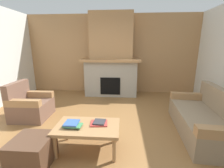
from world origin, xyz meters
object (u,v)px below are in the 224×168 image
(armchair, at_px, (30,106))
(ottoman, at_px, (32,151))
(couch, at_px, (205,119))
(coffee_table, at_px, (87,129))
(fireplace, at_px, (111,61))

(armchair, bearing_deg, ottoman, -57.76)
(couch, xyz_separation_m, armchair, (-3.73, 0.39, 0.01))
(coffee_table, bearing_deg, ottoman, -153.09)
(fireplace, bearing_deg, armchair, -131.44)
(fireplace, relative_size, armchair, 3.18)
(fireplace, bearing_deg, couch, -50.11)
(fireplace, distance_m, armchair, 2.78)
(ottoman, bearing_deg, coffee_table, 26.91)
(coffee_table, bearing_deg, couch, 17.16)
(fireplace, relative_size, coffee_table, 2.70)
(ottoman, bearing_deg, armchair, 122.24)
(armchair, xyz_separation_m, ottoman, (0.89, -1.41, -0.09))
(couch, relative_size, coffee_table, 1.86)
(couch, bearing_deg, ottoman, -160.27)
(coffee_table, bearing_deg, fireplace, 87.29)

